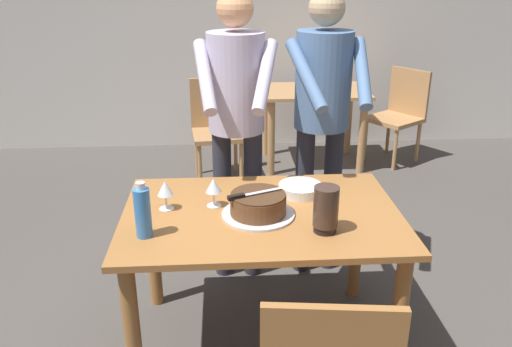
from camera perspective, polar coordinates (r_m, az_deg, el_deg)
ground_plane at (r=2.86m, az=0.54°, el=-17.85°), size 14.00×14.00×0.00m
back_wall at (r=5.50m, az=-2.10°, el=16.95°), size 10.00×0.12×2.70m
main_dining_table at (r=2.50m, az=0.59°, el=-6.76°), size 1.31×0.89×0.75m
cake_on_platter at (r=2.39m, az=0.24°, el=-3.54°), size 0.34×0.34×0.11m
cake_knife at (r=2.34m, az=-1.34°, el=-2.44°), size 0.26×0.12×0.02m
plate_stack at (r=2.64m, az=4.91°, el=-1.71°), size 0.22×0.22×0.05m
wine_glass_near at (r=2.47m, az=-4.71°, el=-1.42°), size 0.08×0.08×0.14m
wine_glass_far at (r=2.47m, az=-9.98°, el=-1.72°), size 0.08×0.08×0.14m
water_bottle at (r=2.24m, az=-12.38°, el=-4.16°), size 0.07×0.07×0.25m
hurricane_lamp at (r=2.25m, az=7.71°, el=-3.92°), size 0.11×0.11×0.21m
person_cutting_cake at (r=2.94m, az=-2.18°, el=7.09°), size 0.47×0.56×1.72m
person_standing_beside at (r=3.03m, az=7.35°, el=7.34°), size 0.46×0.57×1.72m
background_table at (r=5.01m, az=6.28°, el=7.37°), size 1.00×0.70×0.74m
background_chair_0 at (r=5.30m, az=15.51°, el=6.55°), size 0.61×0.61×0.90m
background_chair_1 at (r=4.68m, az=-4.35°, el=5.27°), size 0.49×0.49×0.90m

